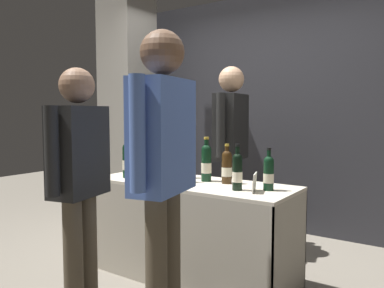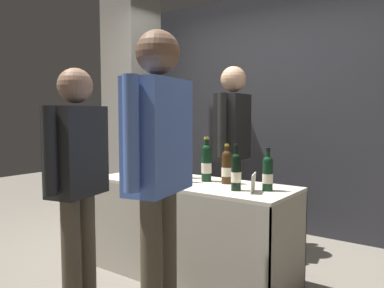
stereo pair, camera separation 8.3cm
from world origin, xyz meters
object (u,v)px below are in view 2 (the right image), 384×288
at_px(concrete_pillar, 131,78).
at_px(featured_wine_bottle, 206,162).
at_px(tasting_table, 192,213).
at_px(vendor_presenter, 233,139).
at_px(wine_glass_near_vendor, 146,168).
at_px(taster_foreground_right, 77,171).
at_px(display_bottle_0, 173,162).

height_order(concrete_pillar, featured_wine_bottle, concrete_pillar).
height_order(tasting_table, vendor_presenter, vendor_presenter).
height_order(tasting_table, wine_glass_near_vendor, wine_glass_near_vendor).
relative_size(featured_wine_bottle, taster_foreground_right, 0.22).
height_order(wine_glass_near_vendor, vendor_presenter, vendor_presenter).
bearing_deg(wine_glass_near_vendor, tasting_table, 20.31).
distance_m(tasting_table, vendor_presenter, 0.94).
relative_size(featured_wine_bottle, vendor_presenter, 0.20).
bearing_deg(tasting_table, concrete_pillar, 149.33).
xyz_separation_m(display_bottle_0, wine_glass_near_vendor, (-0.08, -0.25, -0.04)).
bearing_deg(concrete_pillar, tasting_table, -30.67).
bearing_deg(concrete_pillar, display_bottle_0, -32.51).
bearing_deg(vendor_presenter, tasting_table, -4.44).
bearing_deg(wine_glass_near_vendor, featured_wine_bottle, 27.25).
bearing_deg(concrete_pillar, wine_glass_near_vendor, -41.50).
bearing_deg(display_bottle_0, tasting_table, -21.35).
bearing_deg(taster_foreground_right, display_bottle_0, -10.11).
relative_size(concrete_pillar, taster_foreground_right, 2.17).
distance_m(wine_glass_near_vendor, vendor_presenter, 0.97).
relative_size(tasting_table, display_bottle_0, 5.28).
bearing_deg(wine_glass_near_vendor, display_bottle_0, 71.25).
bearing_deg(vendor_presenter, wine_glass_near_vendor, -28.07).
height_order(concrete_pillar, taster_foreground_right, concrete_pillar).
height_order(featured_wine_bottle, wine_glass_near_vendor, featured_wine_bottle).
xyz_separation_m(tasting_table, display_bottle_0, (-0.28, 0.11, 0.38)).
xyz_separation_m(wine_glass_near_vendor, vendor_presenter, (0.29, 0.90, 0.20)).
relative_size(tasting_table, featured_wine_bottle, 4.64).
distance_m(vendor_presenter, taster_foreground_right, 1.69).
distance_m(concrete_pillar, vendor_presenter, 1.66).
bearing_deg(featured_wine_bottle, wine_glass_near_vendor, -152.75).
bearing_deg(featured_wine_bottle, tasting_table, -129.21).
bearing_deg(concrete_pillar, featured_wine_bottle, -27.05).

